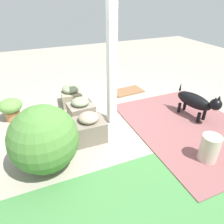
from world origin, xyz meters
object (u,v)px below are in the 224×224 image
object	(u,v)px
terracotta_pot_broad	(11,108)
doormat	(128,91)
dog	(197,102)
stone_planter_near	(81,110)
round_shrub	(44,139)
stone_planter_mid	(89,128)
porch_pillar	(112,65)
ceramic_urn	(209,149)
stone_planter_nearest	(71,96)

from	to	relation	value
terracotta_pot_broad	doormat	size ratio (longest dim) A/B	0.58
terracotta_pot_broad	dog	world-z (taller)	dog
stone_planter_near	round_shrub	xyz separation A→B (m)	(0.71, 0.93, 0.24)
stone_planter_mid	terracotta_pot_broad	size ratio (longest dim) A/B	1.20
porch_pillar	terracotta_pot_broad	size ratio (longest dim) A/B	5.13
round_shrub	ceramic_urn	world-z (taller)	round_shrub
porch_pillar	dog	xyz separation A→B (m)	(-1.40, 0.48, -0.68)
stone_planter_mid	dog	xyz separation A→B (m)	(-1.92, 0.14, 0.13)
doormat	dog	bearing A→B (deg)	111.97
stone_planter_nearest	dog	world-z (taller)	dog
porch_pillar	stone_planter_mid	world-z (taller)	porch_pillar
stone_planter_nearest	ceramic_urn	world-z (taller)	stone_planter_nearest
round_shrub	ceramic_urn	distance (m)	2.14
stone_planter_mid	dog	bearing A→B (deg)	175.84
round_shrub	terracotta_pot_broad	xyz separation A→B (m)	(0.42, -1.40, -0.20)
stone_planter_near	ceramic_urn	bearing A→B (deg)	127.62
terracotta_pot_broad	doormat	xyz separation A→B (m)	(-2.41, -0.24, -0.22)
dog	stone_planter_mid	bearing A→B (deg)	-4.16
stone_planter_nearest	stone_planter_mid	world-z (taller)	stone_planter_mid
dog	doormat	bearing A→B (deg)	-68.03
stone_planter_mid	ceramic_urn	xyz separation A→B (m)	(-1.33, 1.06, -0.01)
ceramic_urn	stone_planter_nearest	bearing A→B (deg)	-60.38
porch_pillar	doormat	world-z (taller)	porch_pillar
stone_planter_near	terracotta_pot_broad	xyz separation A→B (m)	(1.13, -0.48, 0.04)
round_shrub	dog	xyz separation A→B (m)	(-2.58, -0.18, -0.10)
dog	ceramic_urn	distance (m)	1.10
dog	ceramic_urn	world-z (taller)	dog
round_shrub	dog	size ratio (longest dim) A/B	1.02
stone_planter_near	doormat	world-z (taller)	stone_planter_near
stone_planter_mid	doormat	world-z (taller)	stone_planter_mid
stone_planter_nearest	stone_planter_mid	xyz separation A→B (m)	(0.02, 1.24, 0.01)
stone_planter_nearest	round_shrub	distance (m)	1.72
stone_planter_nearest	round_shrub	bearing A→B (deg)	66.33
stone_planter_near	stone_planter_mid	size ratio (longest dim) A/B	0.95
ceramic_urn	round_shrub	bearing A→B (deg)	-20.41
stone_planter_mid	round_shrub	world-z (taller)	round_shrub
stone_planter_nearest	round_shrub	world-z (taller)	round_shrub
round_shrub	ceramic_urn	size ratio (longest dim) A/B	2.17
stone_planter_near	round_shrub	size ratio (longest dim) A/B	0.52
stone_planter_near	terracotta_pot_broad	bearing A→B (deg)	-22.98
porch_pillar	round_shrub	distance (m)	1.48
stone_planter_near	dog	size ratio (longest dim) A/B	0.54
stone_planter_near	dog	xyz separation A→B (m)	(-1.87, 0.75, 0.14)
round_shrub	terracotta_pot_broad	world-z (taller)	round_shrub
round_shrub	dog	distance (m)	2.59
stone_planter_nearest	doormat	size ratio (longest dim) A/B	0.69
dog	stone_planter_nearest	bearing A→B (deg)	-36.00
porch_pillar	round_shrub	world-z (taller)	porch_pillar
stone_planter_near	stone_planter_mid	distance (m)	0.61
ceramic_urn	doormat	distance (m)	2.40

